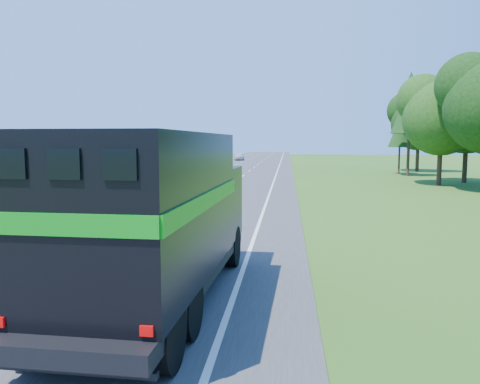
# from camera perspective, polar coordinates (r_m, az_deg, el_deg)

# --- Properties ---
(road) EXTENTS (15.00, 260.00, 0.04)m
(road) POSITION_cam_1_polar(r_m,az_deg,el_deg) (47.18, -2.51, 1.46)
(road) COLOR #38383A
(road) RESTS_ON ground
(lane_markings) EXTENTS (11.15, 260.00, 0.01)m
(lane_markings) POSITION_cam_1_polar(r_m,az_deg,el_deg) (47.17, -2.51, 1.49)
(lane_markings) COLOR yellow
(lane_markings) RESTS_ON road
(horse_truck) EXTENTS (3.20, 9.20, 4.02)m
(horse_truck) POSITION_cam_1_polar(r_m,az_deg,el_deg) (11.02, -10.26, -2.73)
(horse_truck) COLOR black
(horse_truck) RESTS_ON road
(white_suv) EXTENTS (3.30, 6.56, 1.78)m
(white_suv) POSITION_cam_1_polar(r_m,az_deg,el_deg) (50.33, -5.69, 2.77)
(white_suv) COLOR white
(white_suv) RESTS_ON road
(far_car) EXTENTS (1.94, 4.62, 1.56)m
(far_car) POSITION_cam_1_polar(r_m,az_deg,el_deg) (96.63, -0.10, 4.35)
(far_car) COLOR #B8B8BF
(far_car) RESTS_ON road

